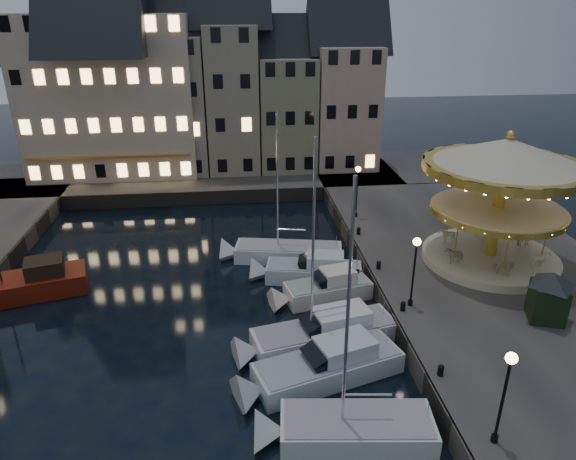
{
  "coord_description": "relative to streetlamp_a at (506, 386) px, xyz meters",
  "views": [
    {
      "loc": [
        -2.41,
        -23.04,
        16.81
      ],
      "look_at": [
        1.0,
        8.0,
        3.2
      ],
      "focal_mm": 32.0,
      "sensor_mm": 36.0,
      "label": 1
    }
  ],
  "objects": [
    {
      "name": "red_fishing_boat",
      "position": [
        -23.04,
        15.81,
        -3.32
      ],
      "size": [
        8.12,
        4.63,
        6.01
      ],
      "color": "#641709",
      "rests_on": "ground"
    },
    {
      "name": "streetlamp_b",
      "position": [
        0.0,
        10.0,
        0.0
      ],
      "size": [
        0.44,
        0.44,
        4.17
      ],
      "color": "black",
      "rests_on": "quay_east"
    },
    {
      "name": "streetlamp_d",
      "position": [
        11.3,
        17.0,
        0.0
      ],
      "size": [
        0.44,
        0.44,
        4.17
      ],
      "color": "black",
      "rests_on": "quay_east"
    },
    {
      "name": "townhouse_na",
      "position": [
        -26.7,
        39.0,
        3.76
      ],
      "size": [
        5.5,
        8.0,
        12.8
      ],
      "color": "gray",
      "rests_on": "quay_north"
    },
    {
      "name": "townhouse_nf",
      "position": [
        2.05,
        39.0,
        4.26
      ],
      "size": [
        6.82,
        8.0,
        13.8
      ],
      "color": "tan",
      "rests_on": "quay_north"
    },
    {
      "name": "quay_east",
      "position": [
        6.8,
        15.0,
        -3.37
      ],
      "size": [
        16.0,
        56.0,
        1.3
      ],
      "primitive_type": "cube",
      "color": "#474442",
      "rests_on": "ground"
    },
    {
      "name": "townhouse_ne",
      "position": [
        -4.0,
        39.0,
        3.76
      ],
      "size": [
        6.16,
        8.0,
        12.8
      ],
      "color": "gray",
      "rests_on": "quay_north"
    },
    {
      "name": "ticket_kiosk",
      "position": [
        6.74,
        7.84,
        -0.81
      ],
      "size": [
        2.74,
        2.74,
        3.21
      ],
      "color": "black",
      "rests_on": "quay_east"
    },
    {
      "name": "motorboat_e",
      "position": [
        -5.02,
        15.85,
        -3.38
      ],
      "size": [
        7.39,
        3.43,
        2.15
      ],
      "color": "silver",
      "rests_on": "ground"
    },
    {
      "name": "streetlamp_a",
      "position": [
        0.0,
        0.0,
        0.0
      ],
      "size": [
        0.44,
        0.44,
        4.17
      ],
      "color": "black",
      "rests_on": "quay_east"
    },
    {
      "name": "bollard_b",
      "position": [
        -0.6,
        9.5,
        -2.41
      ],
      "size": [
        0.3,
        0.3,
        0.57
      ],
      "color": "black",
      "rests_on": "quay_east"
    },
    {
      "name": "motorboat_f",
      "position": [
        -6.53,
        19.07,
        -3.49
      ],
      "size": [
        8.7,
        3.69,
        11.51
      ],
      "color": "silver",
      "rests_on": "ground"
    },
    {
      "name": "motorboat_d",
      "position": [
        -4.52,
        13.26,
        -3.38
      ],
      "size": [
        6.42,
        3.22,
        2.15
      ],
      "color": "silver",
      "rests_on": "ground"
    },
    {
      "name": "bollard_a",
      "position": [
        -0.6,
        4.0,
        -2.41
      ],
      "size": [
        0.3,
        0.3,
        0.57
      ],
      "color": "black",
      "rests_on": "quay_east"
    },
    {
      "name": "motorboat_a",
      "position": [
        -5.53,
        1.98,
        -3.48
      ],
      "size": [
        7.54,
        3.18,
        12.49
      ],
      "color": "silver",
      "rests_on": "ground"
    },
    {
      "name": "townhouse_nb",
      "position": [
        -21.25,
        39.0,
        4.26
      ],
      "size": [
        6.16,
        8.0,
        13.8
      ],
      "color": "tan",
      "rests_on": "quay_north"
    },
    {
      "name": "ground",
      "position": [
        -7.2,
        9.0,
        -4.02
      ],
      "size": [
        160.0,
        160.0,
        0.0
      ],
      "primitive_type": "plane",
      "color": "black",
      "rests_on": "ground"
    },
    {
      "name": "quay_north",
      "position": [
        -15.2,
        37.0,
        -3.37
      ],
      "size": [
        44.0,
        12.0,
        1.3
      ],
      "primitive_type": "cube",
      "color": "#474442",
      "rests_on": "ground"
    },
    {
      "name": "townhouse_nd",
      "position": [
        -9.45,
        39.0,
        5.26
      ],
      "size": [
        5.5,
        8.0,
        15.8
      ],
      "color": "gray",
      "rests_on": "quay_north"
    },
    {
      "name": "townhouse_nc",
      "position": [
        -15.2,
        39.0,
        4.76
      ],
      "size": [
        6.82,
        8.0,
        14.8
      ],
      "color": "gray",
      "rests_on": "quay_north"
    },
    {
      "name": "motorboat_c",
      "position": [
        -5.51,
        8.62,
        -3.34
      ],
      "size": [
        8.91,
        4.07,
        11.81
      ],
      "color": "silver",
      "rests_on": "ground"
    },
    {
      "name": "quaywall_n",
      "position": [
        -13.2,
        31.0,
        -3.37
      ],
      "size": [
        48.0,
        0.15,
        1.3
      ],
      "primitive_type": "cube",
      "color": "#47423A",
      "rests_on": "ground"
    },
    {
      "name": "bollard_d",
      "position": [
        -0.6,
        20.0,
        -2.41
      ],
      "size": [
        0.3,
        0.3,
        0.57
      ],
      "color": "black",
      "rests_on": "quay_east"
    },
    {
      "name": "streetlamp_c",
      "position": [
        0.0,
        23.5,
        0.0
      ],
      "size": [
        0.44,
        0.44,
        4.17
      ],
      "color": "black",
      "rests_on": "quay_east"
    },
    {
      "name": "hotel_corner",
      "position": [
        -21.2,
        39.0,
        5.76
      ],
      "size": [
        17.6,
        9.0,
        16.8
      ],
      "color": "beige",
      "rests_on": "quay_north"
    },
    {
      "name": "quaywall_e",
      "position": [
        -1.2,
        15.0,
        -3.37
      ],
      "size": [
        0.15,
        44.0,
        1.3
      ],
      "primitive_type": "cube",
      "color": "#47423A",
      "rests_on": "ground"
    },
    {
      "name": "motorboat_b",
      "position": [
        -5.81,
        5.87,
        -3.37
      ],
      "size": [
        8.37,
        4.67,
        2.15
      ],
      "color": "#B6C1C2",
      "rests_on": "ground"
    },
    {
      "name": "carousel",
      "position": [
        7.0,
        14.74,
        3.04
      ],
      "size": [
        10.0,
        10.0,
        8.75
      ],
      "color": "#C6BA95",
      "rests_on": "quay_east"
    },
    {
      "name": "bollard_c",
      "position": [
        -0.6,
        14.5,
        -2.41
      ],
      "size": [
        0.3,
        0.3,
        0.57
      ],
      "color": "black",
      "rests_on": "quay_east"
    }
  ]
}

